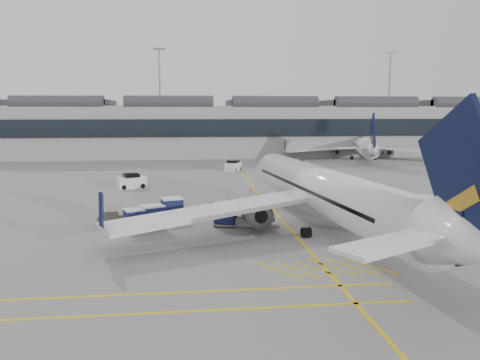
{
  "coord_description": "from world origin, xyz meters",
  "views": [
    {
      "loc": [
        1.5,
        -34.53,
        9.76
      ],
      "look_at": [
        5.95,
        4.7,
        4.0
      ],
      "focal_mm": 35.0,
      "sensor_mm": 36.0,
      "label": 1
    }
  ],
  "objects": [
    {
      "name": "ground",
      "position": [
        0.0,
        0.0,
        0.0
      ],
      "size": [
        220.0,
        220.0,
        0.0
      ],
      "primitive_type": "plane",
      "color": "gray",
      "rests_on": "ground"
    },
    {
      "name": "terminal",
      "position": [
        0.0,
        71.93,
        6.14
      ],
      "size": [
        200.0,
        20.45,
        12.4
      ],
      "color": "#9E9E99",
      "rests_on": "ground"
    },
    {
      "name": "light_masts",
      "position": [
        -1.67,
        86.0,
        14.49
      ],
      "size": [
        113.0,
        0.6,
        25.45
      ],
      "color": "slate",
      "rests_on": "ground"
    },
    {
      "name": "apron_markings",
      "position": [
        10.0,
        10.0,
        0.01
      ],
      "size": [
        0.25,
        60.0,
        0.01
      ],
      "primitive_type": "cube",
      "color": "gold",
      "rests_on": "ground"
    },
    {
      "name": "airliner_main",
      "position": [
        12.99,
        2.4,
        3.12
      ],
      "size": [
        36.37,
        39.92,
        10.62
      ],
      "rotation": [
        0.0,
        0.0,
        0.11
      ],
      "color": "white",
      "rests_on": "ground"
    },
    {
      "name": "airliner_far",
      "position": [
        38.0,
        59.51,
        2.82
      ],
      "size": [
        31.98,
        35.38,
        9.6
      ],
      "rotation": [
        0.0,
        0.0,
        -0.26
      ],
      "color": "white",
      "rests_on": "ground"
    },
    {
      "name": "belt_loader",
      "position": [
        6.2,
        5.03,
        0.56
      ],
      "size": [
        4.78,
        2.17,
        1.9
      ],
      "rotation": [
        0.0,
        0.0,
        -0.18
      ],
      "color": "#BBB7B1",
      "rests_on": "ground"
    },
    {
      "name": "baggage_cart_a",
      "position": [
        4.71,
        4.7,
        1.06
      ],
      "size": [
        2.29,
        2.1,
        1.97
      ],
      "rotation": [
        0.0,
        0.0,
        -0.35
      ],
      "color": "gray",
      "rests_on": "ground"
    },
    {
      "name": "baggage_cart_b",
      "position": [
        0.06,
        7.52,
        1.1
      ],
      "size": [
        2.29,
        2.04,
        2.05
      ],
      "rotation": [
        0.0,
        0.0,
        0.25
      ],
      "color": "gray",
      "rests_on": "ground"
    },
    {
      "name": "baggage_cart_c",
      "position": [
        -2.85,
        3.8,
        1.01
      ],
      "size": [
        2.18,
        1.99,
        1.88
      ],
      "rotation": [
        0.0,
        0.0,
        0.35
      ],
      "color": "gray",
      "rests_on": "ground"
    },
    {
      "name": "baggage_cart_d",
      "position": [
        -1.5,
        4.39,
        1.09
      ],
      "size": [
        2.42,
        2.26,
        2.03
      ],
      "rotation": [
        0.0,
        0.0,
        0.45
      ],
      "color": "gray",
      "rests_on": "ground"
    },
    {
      "name": "ramp_agent_a",
      "position": [
        3.63,
        7.23,
        0.84
      ],
      "size": [
        0.73,
        0.69,
        1.67
      ],
      "primitive_type": "imported",
      "rotation": [
        0.0,
        0.0,
        0.66
      ],
      "color": "red",
      "rests_on": "ground"
    },
    {
      "name": "ramp_agent_b",
      "position": [
        5.75,
        7.06,
        0.84
      ],
      "size": [
        1.03,
        0.99,
        1.67
      ],
      "primitive_type": "imported",
      "rotation": [
        0.0,
        0.0,
        3.77
      ],
      "color": "orange",
      "rests_on": "ground"
    },
    {
      "name": "pushback_tug",
      "position": [
        -5.14,
        6.11,
        0.59
      ],
      "size": [
        2.57,
        1.84,
        1.32
      ],
      "rotation": [
        0.0,
        0.0,
        0.18
      ],
      "color": "#5C5C4E",
      "rests_on": "ground"
    },
    {
      "name": "safety_cone_nose",
      "position": [
        9.19,
        21.55,
        0.28
      ],
      "size": [
        0.4,
        0.4,
        0.56
      ],
      "primitive_type": "cone",
      "color": "#F24C0A",
      "rests_on": "ground"
    },
    {
      "name": "safety_cone_engine",
      "position": [
        14.76,
        3.73,
        0.25
      ],
      "size": [
        0.35,
        0.35,
        0.49
      ],
      "primitive_type": "cone",
      "color": "#F24C0A",
      "rests_on": "ground"
    },
    {
      "name": "service_van_left",
      "position": [
        -5.73,
        26.38,
        0.84
      ],
      "size": [
        4.09,
        3.12,
        1.89
      ],
      "rotation": [
        0.0,
        0.0,
        0.4
      ],
      "color": "silver",
      "rests_on": "ground"
    },
    {
      "name": "service_van_mid",
      "position": [
        9.12,
        42.67,
        0.81
      ],
      "size": [
        3.09,
        3.94,
        1.81
      ],
      "rotation": [
        0.0,
        0.0,
        1.14
      ],
      "color": "silver",
      "rests_on": "ground"
    },
    {
      "name": "service_van_right",
      "position": [
        19.63,
        41.91,
        0.87
      ],
      "size": [
        4.22,
        3.52,
        1.94
      ],
      "rotation": [
        0.0,
        0.0,
        -0.52
      ],
      "color": "silver",
      "rests_on": "ground"
    }
  ]
}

